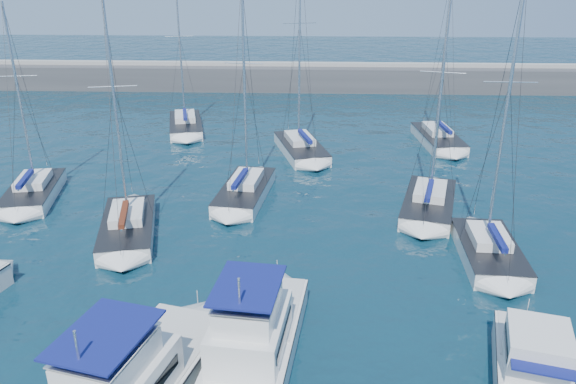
{
  "coord_description": "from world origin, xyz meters",
  "views": [
    {
      "loc": [
        1.95,
        -22.2,
        15.44
      ],
      "look_at": [
        0.67,
        8.22,
        3.0
      ],
      "focal_mm": 35.0,
      "sensor_mm": 36.0,
      "label": 1
    }
  ],
  "objects_px": {
    "sailboat_mid_b": "(128,227)",
    "sailboat_back_a": "(186,125)",
    "sailboat_back_c": "(438,138)",
    "sailboat_mid_c": "(245,191)",
    "sailboat_mid_e": "(489,250)",
    "motor_yacht_stbd_outer": "(532,364)",
    "sailboat_mid_d": "(429,203)",
    "sailboat_back_b": "(301,147)",
    "sailboat_mid_a": "(33,192)",
    "motor_yacht_stbd_inner": "(254,340)"
  },
  "relations": [
    {
      "from": "sailboat_back_c",
      "to": "sailboat_back_a",
      "type": "bearing_deg",
      "value": 166.5
    },
    {
      "from": "sailboat_back_a",
      "to": "sailboat_back_b",
      "type": "bearing_deg",
      "value": -44.44
    },
    {
      "from": "sailboat_mid_c",
      "to": "sailboat_mid_e",
      "type": "height_order",
      "value": "sailboat_mid_e"
    },
    {
      "from": "sailboat_mid_d",
      "to": "motor_yacht_stbd_outer",
      "type": "bearing_deg",
      "value": -72.16
    },
    {
      "from": "sailboat_mid_d",
      "to": "sailboat_back_c",
      "type": "bearing_deg",
      "value": 91.58
    },
    {
      "from": "sailboat_mid_d",
      "to": "sailboat_mid_a",
      "type": "bearing_deg",
      "value": -166.6
    },
    {
      "from": "sailboat_mid_d",
      "to": "sailboat_mid_c",
      "type": "bearing_deg",
      "value": -172.3
    },
    {
      "from": "sailboat_mid_a",
      "to": "sailboat_mid_c",
      "type": "bearing_deg",
      "value": -8.27
    },
    {
      "from": "sailboat_mid_a",
      "to": "sailboat_mid_e",
      "type": "relative_size",
      "value": 0.86
    },
    {
      "from": "sailboat_mid_a",
      "to": "sailboat_mid_b",
      "type": "height_order",
      "value": "sailboat_mid_b"
    },
    {
      "from": "motor_yacht_stbd_outer",
      "to": "sailboat_back_a",
      "type": "relative_size",
      "value": 0.43
    },
    {
      "from": "sailboat_mid_c",
      "to": "sailboat_back_b",
      "type": "relative_size",
      "value": 0.85
    },
    {
      "from": "sailboat_mid_e",
      "to": "sailboat_mid_d",
      "type": "bearing_deg",
      "value": 109.98
    },
    {
      "from": "sailboat_mid_b",
      "to": "sailboat_mid_d",
      "type": "relative_size",
      "value": 0.98
    },
    {
      "from": "sailboat_mid_a",
      "to": "motor_yacht_stbd_inner",
      "type": "bearing_deg",
      "value": -55.61
    },
    {
      "from": "sailboat_mid_a",
      "to": "sailboat_back_c",
      "type": "relative_size",
      "value": 0.91
    },
    {
      "from": "sailboat_mid_b",
      "to": "sailboat_back_c",
      "type": "xyz_separation_m",
      "value": [
        22.8,
        19.73,
        0.0
      ]
    },
    {
      "from": "motor_yacht_stbd_inner",
      "to": "sailboat_back_c",
      "type": "bearing_deg",
      "value": 72.74
    },
    {
      "from": "sailboat_back_b",
      "to": "sailboat_back_c",
      "type": "distance_m",
      "value": 13.03
    },
    {
      "from": "sailboat_mid_e",
      "to": "sailboat_back_a",
      "type": "distance_m",
      "value": 34.11
    },
    {
      "from": "sailboat_mid_a",
      "to": "sailboat_mid_c",
      "type": "height_order",
      "value": "sailboat_mid_c"
    },
    {
      "from": "sailboat_mid_b",
      "to": "sailboat_back_c",
      "type": "bearing_deg",
      "value": 27.66
    },
    {
      "from": "sailboat_mid_b",
      "to": "sailboat_back_a",
      "type": "relative_size",
      "value": 1.0
    },
    {
      "from": "sailboat_mid_d",
      "to": "sailboat_back_c",
      "type": "relative_size",
      "value": 0.97
    },
    {
      "from": "sailboat_mid_b",
      "to": "sailboat_mid_d",
      "type": "bearing_deg",
      "value": -0.12
    },
    {
      "from": "sailboat_mid_b",
      "to": "sailboat_mid_c",
      "type": "distance_m",
      "value": 8.92
    },
    {
      "from": "sailboat_mid_c",
      "to": "sailboat_back_b",
      "type": "bearing_deg",
      "value": 76.71
    },
    {
      "from": "motor_yacht_stbd_outer",
      "to": "sailboat_back_c",
      "type": "distance_m",
      "value": 32.28
    },
    {
      "from": "motor_yacht_stbd_outer",
      "to": "sailboat_mid_a",
      "type": "relative_size",
      "value": 0.45
    },
    {
      "from": "sailboat_mid_a",
      "to": "sailboat_mid_e",
      "type": "bearing_deg",
      "value": -25.65
    },
    {
      "from": "sailboat_mid_a",
      "to": "sailboat_mid_e",
      "type": "height_order",
      "value": "sailboat_mid_e"
    },
    {
      "from": "sailboat_back_a",
      "to": "sailboat_mid_d",
      "type": "bearing_deg",
      "value": -55.89
    },
    {
      "from": "motor_yacht_stbd_inner",
      "to": "sailboat_mid_c",
      "type": "distance_m",
      "value": 17.85
    },
    {
      "from": "sailboat_mid_b",
      "to": "sailboat_mid_d",
      "type": "distance_m",
      "value": 19.6
    },
    {
      "from": "motor_yacht_stbd_inner",
      "to": "sailboat_mid_d",
      "type": "distance_m",
      "value": 18.99
    },
    {
      "from": "sailboat_mid_e",
      "to": "sailboat_back_a",
      "type": "relative_size",
      "value": 1.1
    },
    {
      "from": "sailboat_mid_c",
      "to": "motor_yacht_stbd_outer",
      "type": "bearing_deg",
      "value": -47.29
    },
    {
      "from": "motor_yacht_stbd_outer",
      "to": "sailboat_mid_c",
      "type": "distance_m",
      "value": 22.84
    },
    {
      "from": "sailboat_back_b",
      "to": "sailboat_back_a",
      "type": "bearing_deg",
      "value": 133.39
    },
    {
      "from": "sailboat_mid_c",
      "to": "sailboat_mid_e",
      "type": "relative_size",
      "value": 0.94
    },
    {
      "from": "sailboat_mid_b",
      "to": "sailboat_back_a",
      "type": "bearing_deg",
      "value": 80.25
    },
    {
      "from": "motor_yacht_stbd_outer",
      "to": "sailboat_mid_d",
      "type": "relative_size",
      "value": 0.42
    },
    {
      "from": "motor_yacht_stbd_inner",
      "to": "sailboat_mid_a",
      "type": "distance_m",
      "value": 24.19
    },
    {
      "from": "motor_yacht_stbd_inner",
      "to": "sailboat_back_a",
      "type": "distance_m",
      "value": 36.41
    },
    {
      "from": "sailboat_back_a",
      "to": "sailboat_mid_c",
      "type": "bearing_deg",
      "value": -78.56
    },
    {
      "from": "sailboat_back_a",
      "to": "sailboat_back_b",
      "type": "xyz_separation_m",
      "value": [
        11.66,
        -7.06,
        0.04
      ]
    },
    {
      "from": "motor_yacht_stbd_outer",
      "to": "sailboat_back_a",
      "type": "height_order",
      "value": "sailboat_back_a"
    },
    {
      "from": "sailboat_mid_b",
      "to": "sailboat_mid_e",
      "type": "relative_size",
      "value": 0.91
    },
    {
      "from": "sailboat_back_b",
      "to": "sailboat_mid_e",
      "type": "bearing_deg",
      "value": -74.9
    },
    {
      "from": "motor_yacht_stbd_outer",
      "to": "sailboat_mid_e",
      "type": "distance_m",
      "value": 10.26
    }
  ]
}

